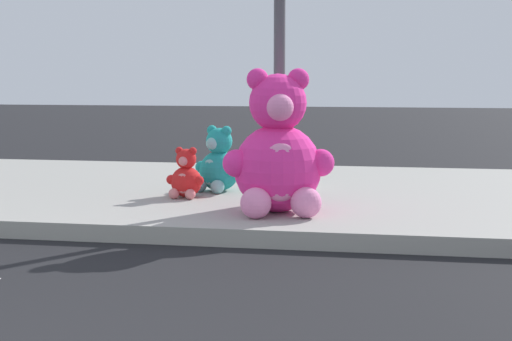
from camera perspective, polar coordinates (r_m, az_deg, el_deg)
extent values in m
cube|color=#9E9B93|center=(8.38, -4.27, -1.74)|extent=(28.00, 4.40, 0.15)
cylinder|color=#4C4C51|center=(7.31, 1.78, 10.15)|extent=(0.11, 0.11, 3.20)
sphere|color=#F22D93|center=(6.80, 1.64, 0.17)|extent=(0.78, 0.78, 0.78)
ellipsoid|color=pink|center=(6.52, 1.85, -0.14)|extent=(0.46, 0.27, 0.51)
sphere|color=#F22D93|center=(6.75, 1.65, 5.10)|extent=(0.51, 0.51, 0.51)
sphere|color=pink|center=(6.53, 1.82, 4.76)|extent=(0.24, 0.24, 0.24)
sphere|color=#F22D93|center=(6.76, 3.19, 6.84)|extent=(0.20, 0.20, 0.20)
sphere|color=#F22D93|center=(6.73, 4.87, 0.58)|extent=(0.25, 0.25, 0.25)
sphere|color=pink|center=(6.53, 3.77, -2.42)|extent=(0.27, 0.27, 0.27)
sphere|color=#F22D93|center=(6.73, 0.12, 6.85)|extent=(0.20, 0.20, 0.20)
sphere|color=#F22D93|center=(6.67, -1.48, 0.54)|extent=(0.25, 0.25, 0.25)
sphere|color=pink|center=(6.49, -0.02, -2.46)|extent=(0.27, 0.27, 0.27)
sphere|color=teal|center=(8.05, -2.76, -0.03)|extent=(0.42, 0.42, 0.42)
ellipsoid|color=#7BBFBC|center=(7.93, -3.45, -0.14)|extent=(0.25, 0.19, 0.28)
sphere|color=teal|center=(8.01, -2.78, 2.22)|extent=(0.28, 0.28, 0.28)
sphere|color=#7BBFBC|center=(7.92, -3.31, 2.04)|extent=(0.13, 0.13, 0.13)
sphere|color=teal|center=(7.95, -2.23, 2.98)|extent=(0.11, 0.11, 0.11)
sphere|color=teal|center=(7.88, -1.86, 0.05)|extent=(0.13, 0.13, 0.13)
sphere|color=#7BBFBC|center=(7.85, -2.91, -1.23)|extent=(0.15, 0.15, 0.15)
sphere|color=teal|center=(8.07, -3.33, 3.04)|extent=(0.11, 0.11, 0.11)
sphere|color=teal|center=(8.13, -4.11, 0.26)|extent=(0.13, 0.13, 0.13)
sphere|color=#7BBFBC|center=(8.00, -4.22, -1.09)|extent=(0.15, 0.15, 0.15)
sphere|color=red|center=(7.65, -5.25, -0.86)|extent=(0.31, 0.31, 0.31)
ellipsoid|color=#DB7B7B|center=(7.55, -5.53, -0.97)|extent=(0.18, 0.08, 0.20)
sphere|color=red|center=(7.62, -5.27, 0.87)|extent=(0.20, 0.20, 0.20)
sphere|color=#DB7B7B|center=(7.54, -5.48, 0.71)|extent=(0.09, 0.09, 0.09)
sphere|color=red|center=(7.59, -4.77, 1.47)|extent=(0.08, 0.08, 0.08)
sphere|color=red|center=(7.56, -4.29, -0.76)|extent=(0.10, 0.10, 0.10)
sphere|color=#DB7B7B|center=(7.52, -4.96, -1.79)|extent=(0.11, 0.11, 0.11)
sphere|color=red|center=(7.64, -5.78, 1.49)|extent=(0.08, 0.08, 0.08)
sphere|color=red|center=(7.66, -6.39, -0.68)|extent=(0.10, 0.10, 0.10)
sphere|color=#DB7B7B|center=(7.57, -6.18, -1.73)|extent=(0.11, 0.11, 0.11)
sphere|color=white|center=(8.17, 3.03, -0.40)|extent=(0.29, 0.29, 0.29)
ellipsoid|color=white|center=(8.19, 2.31, -0.39)|extent=(0.06, 0.16, 0.19)
sphere|color=white|center=(8.15, 3.04, 1.10)|extent=(0.19, 0.19, 0.19)
sphere|color=white|center=(8.16, 2.48, 1.03)|extent=(0.09, 0.09, 0.09)
sphere|color=white|center=(8.07, 2.99, 1.58)|extent=(0.07, 0.07, 0.07)
sphere|color=white|center=(8.04, 2.66, -0.37)|extent=(0.09, 0.09, 0.09)
sphere|color=white|center=(8.12, 2.10, -1.12)|extent=(0.10, 0.10, 0.10)
sphere|color=white|center=(8.20, 3.11, 1.67)|extent=(0.07, 0.07, 0.07)
sphere|color=white|center=(8.31, 2.91, -0.13)|extent=(0.09, 0.09, 0.09)
sphere|color=white|center=(8.28, 2.26, -0.96)|extent=(0.10, 0.10, 0.10)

